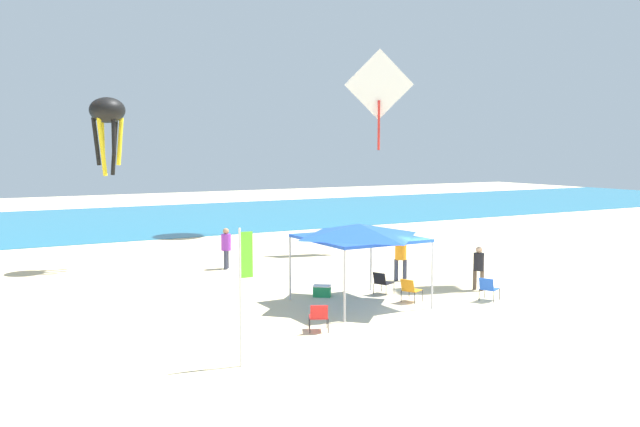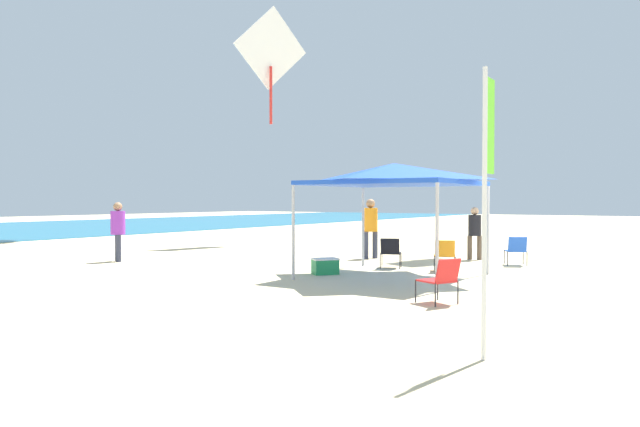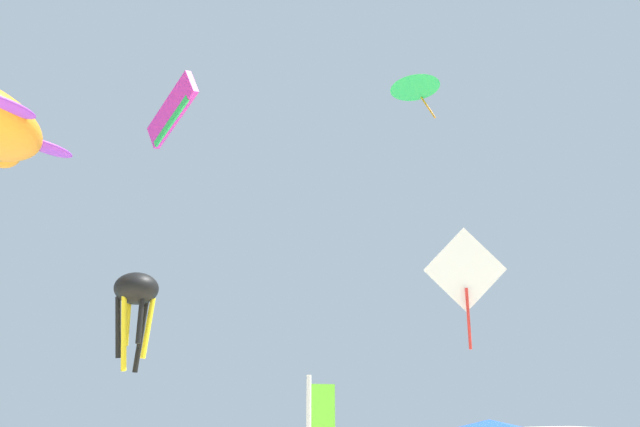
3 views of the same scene
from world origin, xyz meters
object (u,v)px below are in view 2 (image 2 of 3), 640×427
Objects in this scene: person_watching_sky at (371,224)px; kite_diamond_white at (271,53)px; canopy_tent at (394,175)px; cooler_box at (325,266)px; folding_chair_near_cooler at (516,249)px; banner_flag at (486,184)px; folding_chair_left_of_tent at (441,277)px; person_far_stroller at (475,229)px; folding_chair_right_of_tent at (445,253)px; person_by_tent at (118,227)px; folding_chair_facing_ocean at (390,251)px.

person_watching_sky is 0.38× the size of kite_diamond_white.
canopy_tent reaches higher than cooler_box.
folding_chair_near_cooler is 0.25× the size of banner_flag.
person_far_stroller reaches higher than folding_chair_left_of_tent.
folding_chair_near_cooler is at bearing -137.35° from folding_chair_right_of_tent.
folding_chair_right_of_tent is at bearing 51.44° from person_by_tent.
banner_flag reaches higher than person_far_stroller.
folding_chair_facing_ocean is 0.51× the size of person_far_stroller.
folding_chair_facing_ocean is at bearing -17.63° from folding_chair_right_of_tent.
folding_chair_left_of_tent is at bearing -120.91° from cooler_box.
folding_chair_left_of_tent is 8.15m from person_far_stroller.
canopy_tent is 1.08× the size of banner_flag.
folding_chair_facing_ocean is at bearing 29.21° from canopy_tent.
person_watching_sky is at bearing 4.28° from person_far_stroller.
folding_chair_right_of_tent reaches higher than cooler_box.
person_by_tent is at bearing -1.43° from folding_chair_facing_ocean.
person_by_tent is at bearing 2.53° from folding_chair_near_cooler.
folding_chair_right_of_tent is 3.43m from person_far_stroller.
canopy_tent is 2.62m from folding_chair_facing_ocean.
folding_chair_facing_ocean is 0.44× the size of person_watching_sky.
folding_chair_left_of_tent is 0.17× the size of kite_diamond_white.
person_watching_sky is (-1.42, 2.85, 0.14)m from person_far_stroller.
person_watching_sky is at bearing 96.82° from kite_diamond_white.
person_watching_sky is (3.59, 2.58, -1.34)m from canopy_tent.
kite_diamond_white reaches higher than cooler_box.
canopy_tent is 2.04× the size of person_by_tent.
person_watching_sky is at bearing 35.05° from banner_flag.
banner_flag is at bearing -133.56° from cooler_box.
folding_chair_facing_ocean is at bearing 91.00° from kite_diamond_white.
person_by_tent is at bearing -18.48° from person_watching_sky.
folding_chair_left_of_tent is 1.00× the size of folding_chair_facing_ocean.
person_far_stroller is at bearing -129.88° from folding_chair_facing_ocean.
folding_chair_left_of_tent is 1.00× the size of folding_chair_near_cooler.
folding_chair_facing_ocean reaches higher than cooler_box.
person_watching_sky reaches higher than person_by_tent.
cooler_box is (2.37, 3.96, -0.27)m from folding_chair_left_of_tent.
kite_diamond_white is (9.98, 11.65, 7.61)m from folding_chair_left_of_tent.
person_watching_sky reaches higher than folding_chair_facing_ocean.
person_by_tent is (-1.35, 8.43, -1.39)m from canopy_tent.
banner_flag is 13.36m from person_by_tent.
folding_chair_left_of_tent is 3.86m from banner_flag.
canopy_tent is at bearing -114.70° from folding_chair_left_of_tent.
banner_flag is at bearing 55.94° from folding_chair_left_of_tent.
kite_diamond_white is at bearing -86.37° from person_watching_sky.
folding_chair_right_of_tent is (1.64, -0.63, -1.95)m from canopy_tent.
folding_chair_left_of_tent is at bearing 25.23° from person_by_tent.
folding_chair_near_cooler is 5.69m from cooler_box.
folding_chair_left_of_tent is (-2.86, -2.33, -1.95)m from canopy_tent.
kite_diamond_white is (13.05, 13.41, 6.08)m from banner_flag.
cooler_box is at bearing 46.62° from folding_chair_facing_ocean.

